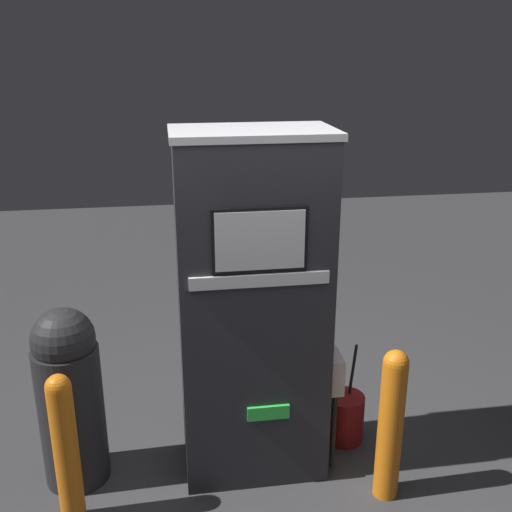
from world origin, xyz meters
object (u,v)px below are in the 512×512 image
(gas_pump, at_px, (253,311))
(squeegee_bucket, at_px, (344,417))
(safety_bollard_far, at_px, (66,447))
(trash_bin, at_px, (70,395))
(safety_bollard, at_px, (391,421))

(gas_pump, relative_size, squeegee_bucket, 2.89)
(safety_bollard_far, relative_size, squeegee_bucket, 1.28)
(trash_bin, xyz_separation_m, squeegee_bucket, (1.75, 0.12, -0.42))
(safety_bollard, height_order, squeegee_bucket, safety_bollard)
(safety_bollard, xyz_separation_m, safety_bollard_far, (-1.82, 0.06, -0.01))
(trash_bin, relative_size, safety_bollard_far, 1.21)
(trash_bin, bearing_deg, safety_bollard_far, -86.86)
(safety_bollard, xyz_separation_m, trash_bin, (-1.85, 0.44, 0.08))
(gas_pump, height_order, trash_bin, gas_pump)
(gas_pump, relative_size, trash_bin, 1.87)
(safety_bollard, distance_m, trash_bin, 1.90)
(trash_bin, bearing_deg, safety_bollard, -13.42)
(trash_bin, bearing_deg, squeegee_bucket, 3.77)
(safety_bollard, height_order, safety_bollard_far, safety_bollard)
(safety_bollard_far, bearing_deg, safety_bollard, -1.79)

